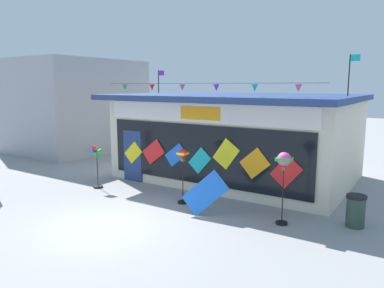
# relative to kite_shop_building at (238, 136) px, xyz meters

# --- Properties ---
(ground_plane) EXTENTS (80.00, 80.00, 0.00)m
(ground_plane) POSITION_rel_kite_shop_building_xyz_m (-0.52, -6.79, -1.71)
(ground_plane) COLOR gray
(kite_shop_building) EXTENTS (9.11, 6.55, 4.78)m
(kite_shop_building) POSITION_rel_kite_shop_building_xyz_m (0.00, 0.00, 0.00)
(kite_shop_building) COLOR beige
(kite_shop_building) RESTS_ON ground_plane
(wind_spinner_far_left) EXTENTS (0.44, 0.35, 1.59)m
(wind_spinner_far_left) POSITION_rel_kite_shop_building_xyz_m (-3.56, -4.36, -0.65)
(wind_spinner_far_left) COLOR black
(wind_spinner_far_left) RESTS_ON ground_plane
(wind_spinner_left) EXTENTS (0.34, 0.34, 1.77)m
(wind_spinner_left) POSITION_rel_kite_shop_building_xyz_m (0.10, -4.10, -0.39)
(wind_spinner_left) COLOR black
(wind_spinner_left) RESTS_ON ground_plane
(wind_spinner_center_left) EXTENTS (0.38, 0.38, 2.00)m
(wind_spinner_center_left) POSITION_rel_kite_shop_building_xyz_m (3.40, -4.12, -0.08)
(wind_spinner_center_left) COLOR black
(wind_spinner_center_left) RESTS_ON ground_plane
(trash_bin) EXTENTS (0.52, 0.52, 0.88)m
(trash_bin) POSITION_rel_kite_shop_building_xyz_m (5.10, -3.23, -1.27)
(trash_bin) COLOR #2D4238
(trash_bin) RESTS_ON ground_plane
(display_kite_on_ground) EXTENTS (1.35, 0.46, 1.35)m
(display_kite_on_ground) POSITION_rel_kite_shop_building_xyz_m (1.29, -4.69, -1.04)
(display_kite_on_ground) COLOR blue
(display_kite_on_ground) RESTS_ON ground_plane
(neighbour_building) EXTENTS (5.59, 6.87, 5.16)m
(neighbour_building) POSITION_rel_kite_shop_building_xyz_m (-11.05, 0.95, 0.87)
(neighbour_building) COLOR #99999E
(neighbour_building) RESTS_ON ground_plane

